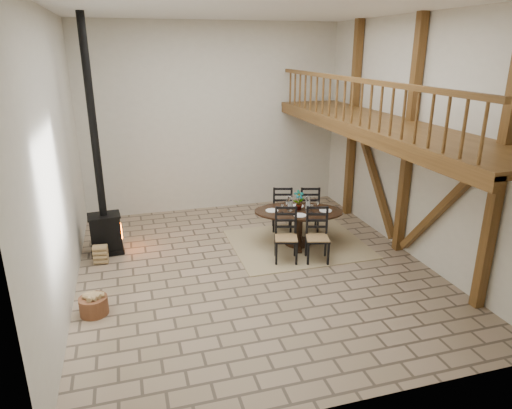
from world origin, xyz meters
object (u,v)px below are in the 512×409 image
object	(u,v)px
log_basket	(94,305)
dining_table	(298,226)
wood_stove	(102,205)
log_stack	(101,254)

from	to	relation	value
log_basket	dining_table	bearing A→B (deg)	21.78
wood_stove	log_stack	bearing A→B (deg)	-107.23
dining_table	wood_stove	world-z (taller)	wood_stove
log_stack	dining_table	bearing A→B (deg)	-3.12
log_basket	log_stack	xyz separation A→B (m)	(0.06, 2.00, 0.03)
log_basket	log_stack	bearing A→B (deg)	88.35
log_basket	wood_stove	bearing A→B (deg)	86.00
dining_table	wood_stove	distance (m)	4.36
wood_stove	log_basket	xyz separation A→B (m)	(-0.18, -2.54, -0.94)
dining_table	log_stack	size ratio (longest dim) A/B	6.07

